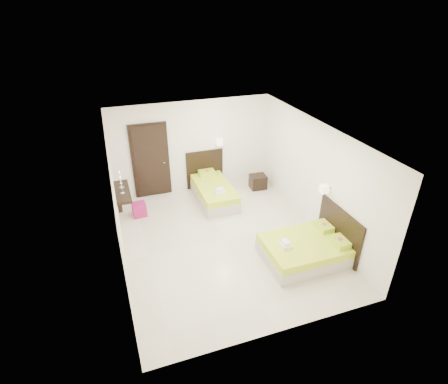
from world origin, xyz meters
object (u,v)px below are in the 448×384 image
object	(u,v)px
bed_single	(213,190)
nightstand	(258,182)
ottoman	(139,209)
bed_double	(307,248)

from	to	relation	value
bed_single	nightstand	bearing A→B (deg)	7.76
nightstand	ottoman	xyz separation A→B (m)	(-3.52, -0.39, -0.03)
bed_single	nightstand	size ratio (longest dim) A/B	4.00
bed_single	ottoman	xyz separation A→B (m)	(-2.07, -0.19, -0.11)
bed_single	bed_double	distance (m)	3.31
bed_single	bed_double	size ratio (longest dim) A/B	1.07
bed_double	nightstand	size ratio (longest dim) A/B	3.74
nightstand	ottoman	size ratio (longest dim) A/B	1.34
nightstand	bed_double	bearing A→B (deg)	-91.42
bed_double	nightstand	world-z (taller)	bed_double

